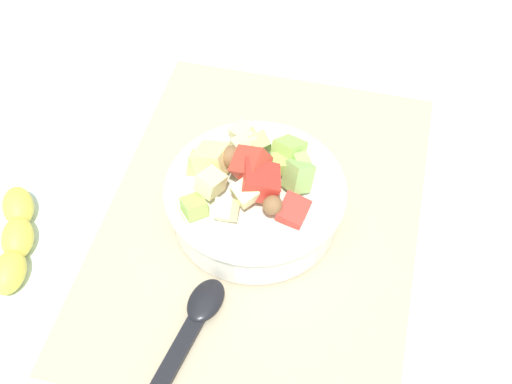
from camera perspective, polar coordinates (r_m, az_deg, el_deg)
The scene contains 5 objects.
ground_plane at distance 0.83m, azimuth 0.49°, elevation -2.27°, with size 2.40×2.40×0.00m, color silver.
placemat at distance 0.83m, azimuth 0.49°, elevation -2.14°, with size 0.50×0.37×0.01m, color tan.
salad_bowl at distance 0.80m, azimuth -0.05°, elevation -0.17°, with size 0.21×0.21×0.11m.
serving_spoon at distance 0.74m, azimuth -5.88°, elevation -11.95°, with size 0.23×0.07×0.01m.
banana_whole at distance 0.84m, azimuth -19.21°, elevation -3.60°, with size 0.15×0.08×0.04m.
Camera 1 is at (-0.49, -0.11, 0.67)m, focal length 48.63 mm.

